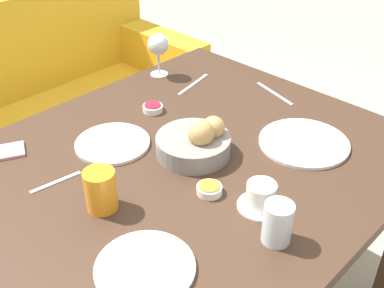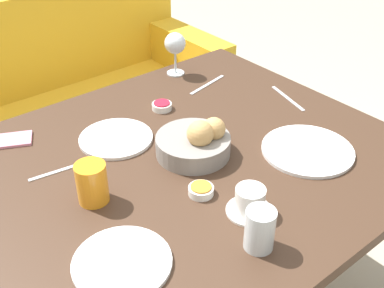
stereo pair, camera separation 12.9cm
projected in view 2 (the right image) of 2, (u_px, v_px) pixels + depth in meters
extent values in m
cube|color=#3D281C|center=(182.00, 164.00, 1.33)|extent=(1.21, 1.02, 0.03)
cube|color=#3D281C|center=(217.00, 135.00, 2.12)|extent=(0.06, 0.06, 0.69)
cube|color=gold|center=(56.00, 149.00, 2.25)|extent=(1.61, 0.70, 0.43)
cube|color=gold|center=(15.00, 44.00, 2.17)|extent=(1.61, 0.20, 0.45)
cube|color=gold|center=(179.00, 85.00, 2.59)|extent=(0.14, 0.70, 0.63)
cylinder|color=gray|center=(192.00, 145.00, 1.33)|extent=(0.21, 0.21, 0.05)
sphere|color=tan|center=(200.00, 134.00, 1.28)|extent=(0.07, 0.07, 0.07)
sphere|color=tan|center=(214.00, 129.00, 1.31)|extent=(0.06, 0.06, 0.06)
cylinder|color=white|center=(122.00, 263.00, 1.00)|extent=(0.21, 0.21, 0.01)
cylinder|color=white|center=(308.00, 150.00, 1.34)|extent=(0.26, 0.26, 0.01)
cylinder|color=white|center=(116.00, 138.00, 1.39)|extent=(0.21, 0.21, 0.01)
cylinder|color=orange|center=(91.00, 182.00, 1.15)|extent=(0.08, 0.08, 0.10)
cylinder|color=silver|center=(260.00, 229.00, 1.02)|extent=(0.07, 0.07, 0.10)
cylinder|color=silver|center=(176.00, 73.00, 1.77)|extent=(0.06, 0.06, 0.00)
cylinder|color=silver|center=(175.00, 63.00, 1.74)|extent=(0.01, 0.01, 0.07)
sphere|color=silver|center=(175.00, 43.00, 1.70)|extent=(0.08, 0.08, 0.08)
cylinder|color=white|center=(249.00, 211.00, 1.14)|extent=(0.11, 0.11, 0.01)
cylinder|color=white|center=(250.00, 200.00, 1.12)|extent=(0.07, 0.07, 0.06)
cylinder|color=white|center=(162.00, 106.00, 1.54)|extent=(0.06, 0.06, 0.02)
cylinder|color=#A3192D|center=(162.00, 103.00, 1.53)|extent=(0.05, 0.05, 0.00)
cylinder|color=white|center=(201.00, 191.00, 1.19)|extent=(0.06, 0.06, 0.02)
cylinder|color=#C67F28|center=(201.00, 187.00, 1.18)|extent=(0.05, 0.05, 0.00)
cube|color=#B7B7BC|center=(288.00, 98.00, 1.61)|extent=(0.06, 0.18, 0.00)
cube|color=#B7B7BC|center=(207.00, 85.00, 1.69)|extent=(0.18, 0.05, 0.00)
cube|color=#B7B7BC|center=(55.00, 172.00, 1.27)|extent=(0.14, 0.03, 0.00)
cube|color=pink|center=(5.00, 141.00, 1.39)|extent=(0.17, 0.13, 0.01)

